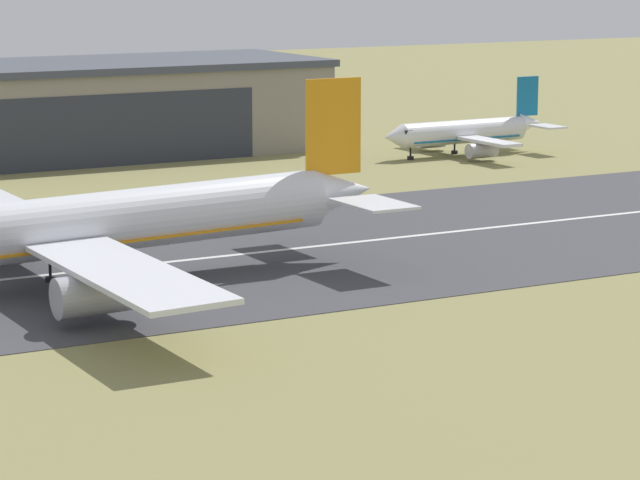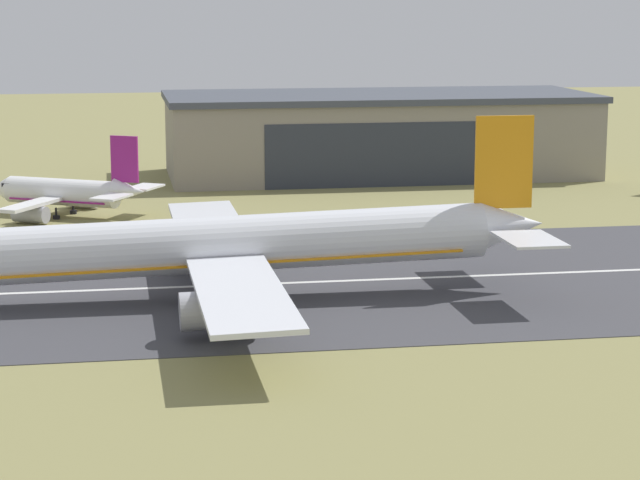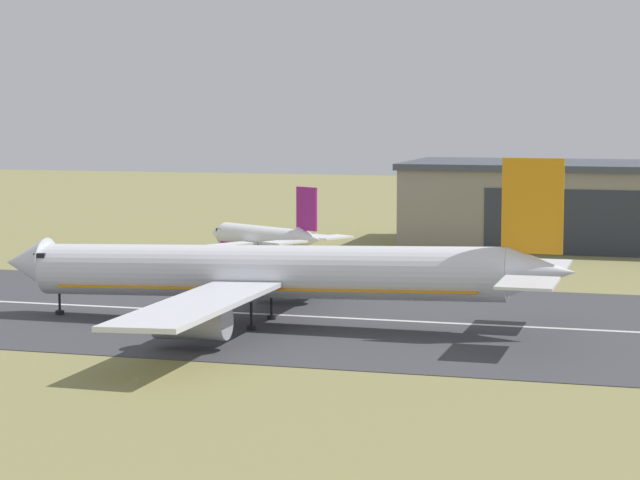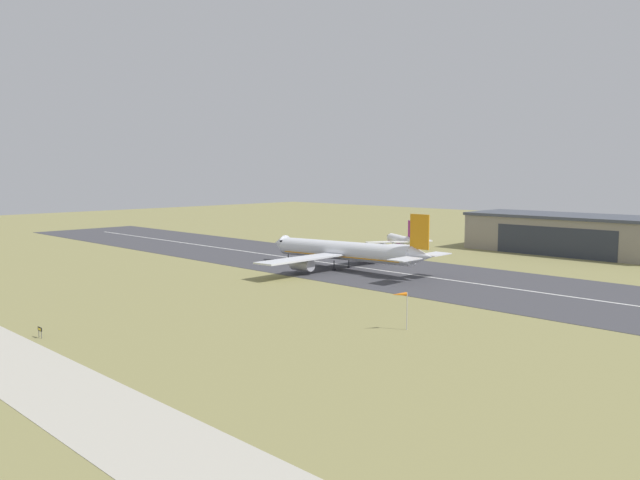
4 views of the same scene
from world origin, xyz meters
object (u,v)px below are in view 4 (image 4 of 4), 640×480
Objects in this scene: airplane_landing at (344,251)px; windsock_pole at (400,296)px; runway_sign at (40,330)px; airplane_parked_centre at (400,240)px.

airplane_landing is 8.75× the size of windsock_pole.
runway_sign is at bearing -131.12° from windsock_pole.
runway_sign is (-36.46, -41.76, -4.29)m from windsock_pole.
runway_sign is at bearing -81.87° from airplane_landing.
airplane_landing is at bearing 140.25° from windsock_pole.
windsock_pole reaches higher than runway_sign.
runway_sign is (11.68, -81.80, -3.54)m from airplane_landing.
windsock_pole is at bearing 48.88° from runway_sign.
windsock_pole is at bearing -39.75° from airplane_landing.
airplane_parked_centre is 13.01× the size of runway_sign.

